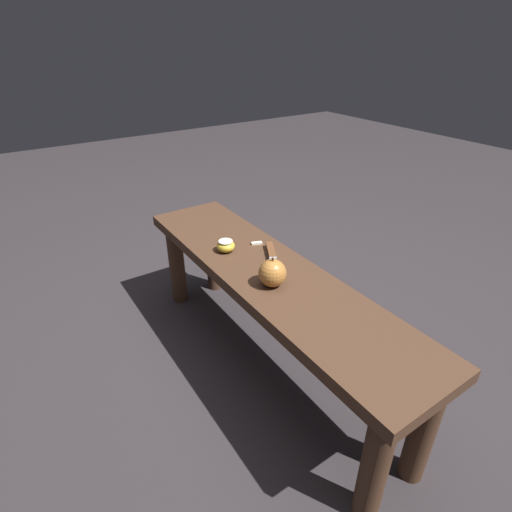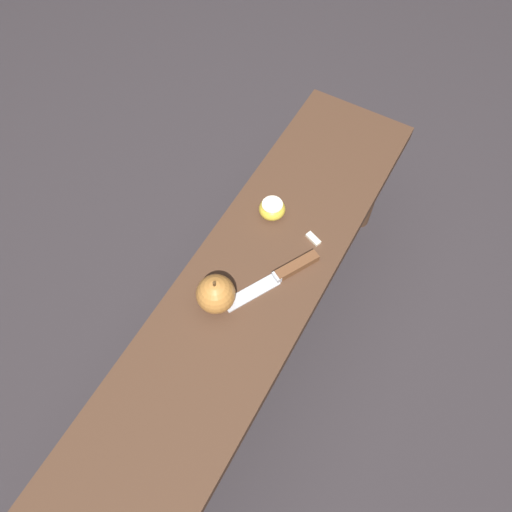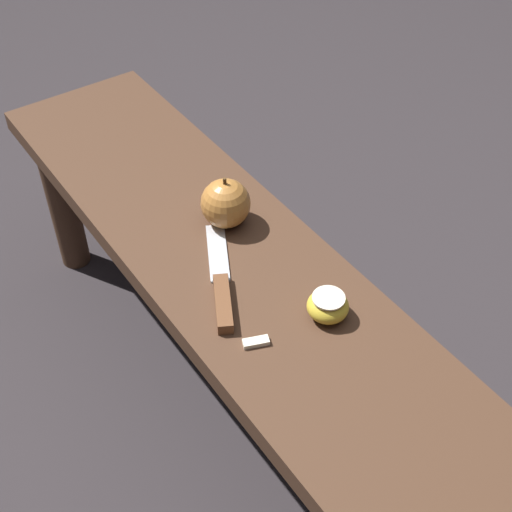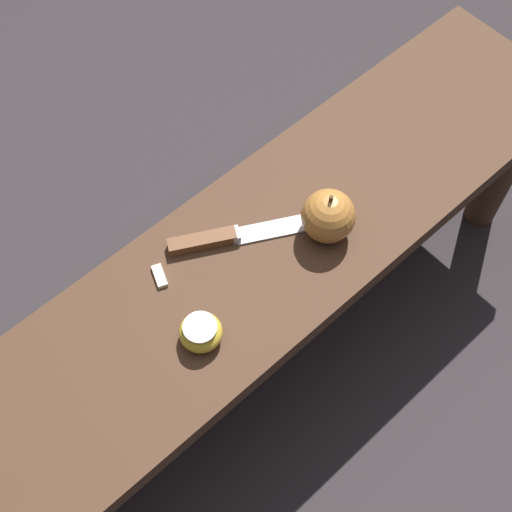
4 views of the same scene
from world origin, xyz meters
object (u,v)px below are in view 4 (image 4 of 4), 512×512
(knife, at_px, (222,238))
(apple_whole, at_px, (328,216))
(wooden_bench, at_px, (273,267))
(apple_cut, at_px, (201,332))

(knife, distance_m, apple_whole, 0.17)
(wooden_bench, relative_size, apple_whole, 13.07)
(apple_whole, distance_m, apple_cut, 0.27)
(knife, xyz_separation_m, apple_cut, (0.13, 0.11, 0.01))
(knife, bearing_deg, apple_whole, -7.04)
(apple_whole, height_order, apple_cut, apple_whole)
(apple_cut, bearing_deg, knife, -141.04)
(wooden_bench, relative_size, apple_cut, 19.65)
(knife, bearing_deg, apple_cut, -112.40)
(apple_cut, bearing_deg, apple_whole, -178.12)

